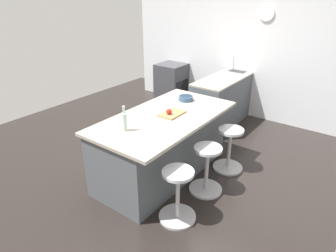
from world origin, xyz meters
TOP-DOWN VIEW (x-y plane):
  - ground_plane at (0.00, 0.00)m, footprint 6.85×6.85m
  - interior_partition_left at (-2.63, 0.00)m, footprint 0.15×5.10m
  - sink_cabinet at (-2.29, 0.03)m, footprint 2.32×0.60m
  - oven_range at (-2.28, -1.48)m, footprint 0.60×0.61m
  - kitchen_island at (0.21, 0.17)m, footprint 2.09×1.09m
  - stool_by_window at (-0.45, 0.90)m, footprint 0.44×0.44m
  - stool_middle at (0.21, 0.90)m, footprint 0.44×0.44m
  - stool_near_camera at (0.87, 0.90)m, footprint 0.44×0.44m
  - cutting_board at (0.11, 0.27)m, footprint 0.36×0.24m
  - apple_red at (0.17, 0.26)m, footprint 0.07×0.07m
  - water_bottle at (0.85, 0.10)m, footprint 0.06×0.06m
  - fruit_bowl at (-0.46, 0.11)m, footprint 0.22×0.22m

SIDE VIEW (x-z plane):
  - ground_plane at x=0.00m, z-range 0.00..0.00m
  - stool_by_window at x=-0.45m, z-range -0.02..0.63m
  - stool_middle at x=0.21m, z-range -0.02..0.63m
  - stool_near_camera at x=0.87m, z-range -0.02..0.63m
  - oven_range at x=-2.28m, z-range 0.00..0.89m
  - kitchen_island at x=0.21m, z-range 0.00..0.91m
  - sink_cabinet at x=-2.29m, z-range -0.13..1.07m
  - cutting_board at x=0.11m, z-range 0.91..0.93m
  - fruit_bowl at x=-0.46m, z-range 0.91..0.99m
  - apple_red at x=0.17m, z-range 0.93..1.00m
  - water_bottle at x=0.85m, z-range 0.88..1.19m
  - interior_partition_left at x=-2.63m, z-range 0.00..2.61m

